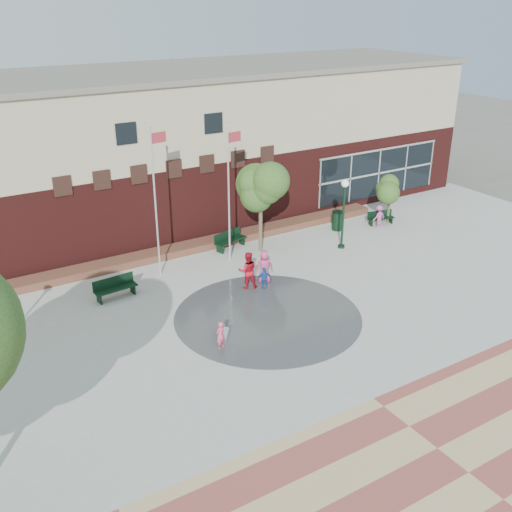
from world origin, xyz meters
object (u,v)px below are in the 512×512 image
trash_can (338,221)px  child_splash (220,335)px  flagpole_right (229,188)px  flagpole_left (155,195)px  bench_left (116,292)px

trash_can → child_splash: bearing=-147.4°
trash_can → child_splash: 14.82m
flagpole_right → trash_can: (7.82, 0.55, -3.51)m
flagpole_right → child_splash: 9.45m
flagpole_left → child_splash: flagpole_left is taller
flagpole_left → flagpole_right: (3.90, -0.41, -0.18)m
trash_can → bench_left: bearing=-174.1°
bench_left → flagpole_right: bearing=3.3°
flagpole_left → child_splash: (-0.77, -7.85, -3.68)m
flagpole_left → bench_left: (-2.88, -1.36, -3.96)m
bench_left → trash_can: size_ratio=1.76×
flagpole_left → trash_can: (11.72, 0.14, -3.69)m
bench_left → trash_can: trash_can is taller
bench_left → child_splash: (2.11, -6.49, 0.28)m
bench_left → child_splash: child_splash is taller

